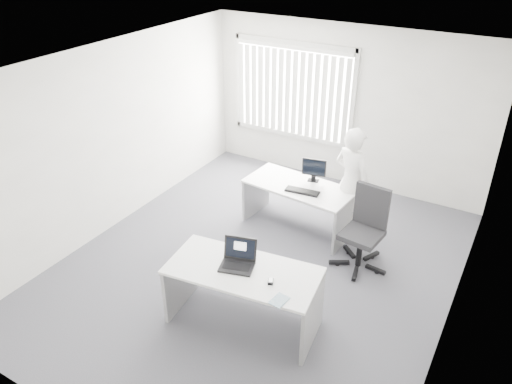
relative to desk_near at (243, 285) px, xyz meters
The scene contains 18 objects.
ground 1.24m from the desk_near, 110.78° to the left, with size 6.00×6.00×0.00m, color #585860.
wall_back 4.13m from the desk_near, 95.54° to the left, with size 5.00×0.02×2.80m, color silver.
wall_front 2.17m from the desk_near, 101.24° to the right, with size 5.00×0.02×2.80m, color silver.
wall_left 3.18m from the desk_near, 160.37° to the left, with size 0.02×6.00×2.80m, color silver.
wall_right 2.49m from the desk_near, 26.06° to the left, with size 0.02×6.00×2.80m, color silver.
ceiling 2.49m from the desk_near, 110.78° to the left, with size 5.00×6.00×0.02m, color white.
window 4.34m from the desk_near, 109.22° to the left, with size 2.32×0.06×1.76m, color beige.
blinds 4.28m from the desk_near, 109.49° to the left, with size 2.20×0.10×1.50m, color white, non-canonical shape.
desk_near is the anchor object (origin of this frame).
desk_far 2.24m from the desk_near, 99.24° to the left, with size 1.70×0.91×0.74m.
office_chair 2.00m from the desk_near, 65.88° to the left, with size 0.73×0.73×1.16m.
person 2.53m from the desk_near, 81.91° to the left, with size 0.63×0.41×1.72m, color white.
laptop 0.38m from the desk_near, behind, with size 0.38×0.34×0.30m, color black, non-canonical shape.
paper_sheet 0.47m from the desk_near, ahead, with size 0.28×0.20×0.00m, color white.
mouse 0.45m from the desk_near, ahead, with size 0.06×0.10×0.04m, color silver, non-canonical shape.
booklet 0.69m from the desk_near, 22.89° to the right, with size 0.15×0.21×0.01m, color white.
keyboard 2.06m from the desk_near, 96.43° to the left, with size 0.50×0.17×0.02m, color black.
monitor 2.49m from the desk_near, 95.54° to the left, with size 0.37×0.11×0.37m, color black, non-canonical shape.
Camera 1 is at (2.77, -4.84, 4.31)m, focal length 35.00 mm.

